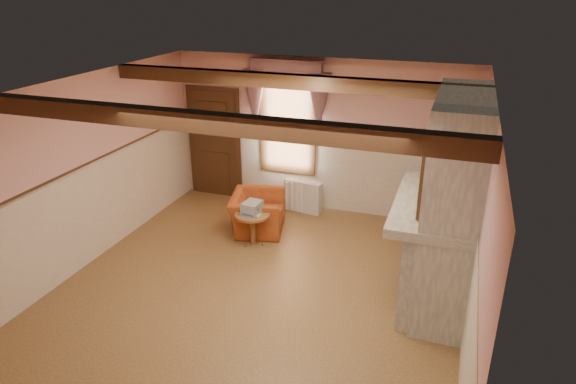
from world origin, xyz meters
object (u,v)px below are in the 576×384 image
(armchair, at_px, (257,213))
(side_table, at_px, (253,229))
(bowl, at_px, (439,194))
(mantel_clock, at_px, (442,173))
(oil_lamp, at_px, (442,176))
(radiator, at_px, (303,196))

(armchair, height_order, side_table, armchair)
(side_table, xyz_separation_m, bowl, (2.83, -0.47, 1.19))
(mantel_clock, xyz_separation_m, oil_lamp, (0.00, -0.26, 0.04))
(armchair, distance_m, mantel_clock, 3.21)
(side_table, bearing_deg, mantel_clock, 4.31)
(radiator, relative_size, oil_lamp, 2.50)
(armchair, relative_size, radiator, 1.42)
(side_table, xyz_separation_m, oil_lamp, (2.83, -0.04, 1.29))
(side_table, bearing_deg, radiator, 75.73)
(oil_lamp, bearing_deg, side_table, 179.12)
(bowl, height_order, mantel_clock, mantel_clock)
(armchair, bearing_deg, radiator, -41.24)
(radiator, height_order, mantel_clock, mantel_clock)
(bowl, height_order, oil_lamp, oil_lamp)
(armchair, xyz_separation_m, mantel_clock, (2.97, -0.30, 1.20))
(armchair, height_order, oil_lamp, oil_lamp)
(radiator, xyz_separation_m, oil_lamp, (2.45, -1.55, 1.26))
(side_table, relative_size, radiator, 0.81)
(radiator, bearing_deg, bowl, -31.77)
(bowl, bearing_deg, radiator, 141.07)
(side_table, xyz_separation_m, mantel_clock, (2.83, 0.21, 1.25))
(radiator, distance_m, bowl, 3.36)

